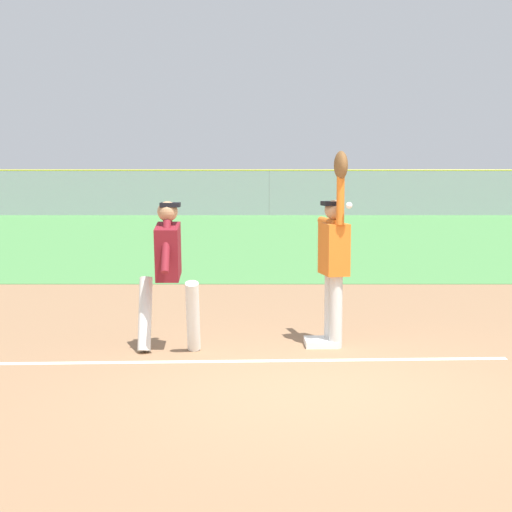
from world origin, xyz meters
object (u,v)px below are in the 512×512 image
Objects in this scene: parked_car_green at (101,195)px; parked_car_red at (377,195)px; fielder at (338,252)px; runner at (172,265)px; parked_car_white at (505,195)px; baseball at (353,205)px; parked_car_blue at (243,195)px; first_base at (324,342)px.

parked_car_red is at bearing 3.62° from parked_car_green.
parked_car_green is (-8.45, 28.64, -0.45)m from fielder.
parked_car_green is (-6.55, 28.93, -0.32)m from runner.
parked_car_green is at bearing -175.55° from parked_car_white.
runner is 29.93m from parked_car_red.
baseball is 29.26m from parked_car_blue.
runner reaches higher than first_base.
parked_car_white is (19.17, 0.02, 0.00)m from parked_car_green.
first_base is 1.68m from baseball.
baseball is at bearing -70.96° from parked_car_green.
parked_car_blue is at bearing -176.75° from parked_car_white.
fielder is 0.51× the size of parked_car_blue.
first_base is 2.03m from runner.
fielder is at bearing 115.10° from baseball.
first_base is 5.14× the size of baseball.
parked_car_green is 0.99× the size of parked_car_white.
fielder reaches higher than baseball.
parked_car_green is 0.99× the size of parked_car_red.
parked_car_green is 1.01× the size of parked_car_blue.
first_base is at bearing -88.39° from parked_car_blue.
runner is 31.59m from parked_car_white.
baseball reaches higher than parked_car_red.
baseball is at bearing -87.88° from parked_car_blue.
runner is at bearing -74.74° from parked_car_green.
fielder is 0.63m from baseball.
baseball is 29.55m from parked_car_red.
parked_car_white is (10.59, 28.94, -1.00)m from baseball.
baseball is at bearing -48.34° from first_base.
runner is 2.14m from baseball.
fielder is 1.33× the size of runner.
baseball is 0.02× the size of parked_car_red.
parked_car_red is 6.02m from parked_car_white.
fielder is at bearing -11.44° from first_base.
first_base is 30.63m from parked_car_white.
parked_car_red is at bearing -111.32° from fielder.
runner is at bearing -3.41° from fielder.
parked_car_green is at bearing 102.15° from runner.
runner is 29.66m from parked_car_green.
fielder is 0.50× the size of parked_car_red.
runner reaches higher than parked_car_white.
baseball reaches higher than first_base.
parked_car_red is (4.71, 28.89, -0.45)m from fielder.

